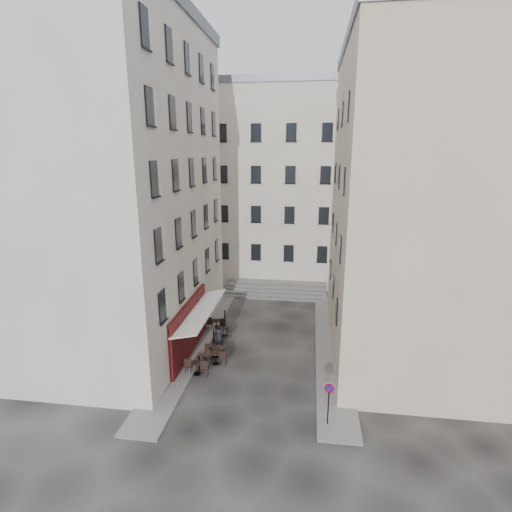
% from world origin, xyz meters
% --- Properties ---
extents(ground, '(90.00, 90.00, 0.00)m').
position_xyz_m(ground, '(0.00, 0.00, 0.00)').
color(ground, black).
rests_on(ground, ground).
extents(sidewalk_left, '(2.00, 22.00, 0.12)m').
position_xyz_m(sidewalk_left, '(-4.50, 4.00, 0.06)').
color(sidewalk_left, slate).
rests_on(sidewalk_left, ground).
extents(sidewalk_right, '(2.00, 18.00, 0.12)m').
position_xyz_m(sidewalk_right, '(4.50, 3.00, 0.06)').
color(sidewalk_right, slate).
rests_on(sidewalk_right, ground).
extents(building_left, '(12.20, 16.20, 20.60)m').
position_xyz_m(building_left, '(-10.50, 3.00, 10.31)').
color(building_left, '#BDB2A1').
rests_on(building_left, ground).
extents(building_right, '(12.20, 14.20, 18.60)m').
position_xyz_m(building_right, '(10.50, 3.50, 9.31)').
color(building_right, tan).
rests_on(building_right, ground).
extents(building_back, '(18.20, 10.20, 18.60)m').
position_xyz_m(building_back, '(-1.00, 19.00, 9.31)').
color(building_back, '#BDB2A1').
rests_on(building_back, ground).
extents(cafe_storefront, '(1.74, 7.30, 3.50)m').
position_xyz_m(cafe_storefront, '(-4.32, 1.00, 1.88)').
color(cafe_storefront, '#420E09').
rests_on(cafe_storefront, ground).
extents(stone_steps, '(9.00, 3.15, 0.80)m').
position_xyz_m(stone_steps, '(0.00, 12.57, 0.40)').
color(stone_steps, '#5A5855').
rests_on(stone_steps, ground).
extents(bollard_near, '(0.12, 0.12, 0.98)m').
position_xyz_m(bollard_near, '(-3.25, -1.00, 0.53)').
color(bollard_near, black).
rests_on(bollard_near, ground).
extents(bollard_mid, '(0.12, 0.12, 0.98)m').
position_xyz_m(bollard_mid, '(-3.25, 2.50, 0.53)').
color(bollard_mid, black).
rests_on(bollard_mid, ground).
extents(bollard_far, '(0.12, 0.12, 0.98)m').
position_xyz_m(bollard_far, '(-3.25, 6.00, 0.53)').
color(bollard_far, black).
rests_on(bollard_far, ground).
extents(no_parking_sign, '(0.51, 0.10, 2.25)m').
position_xyz_m(no_parking_sign, '(3.99, -4.82, 1.59)').
color(no_parking_sign, black).
rests_on(no_parking_sign, ground).
extents(bistro_table_a, '(1.40, 0.66, 0.98)m').
position_xyz_m(bistro_table_a, '(-3.28, -1.37, 0.50)').
color(bistro_table_a, black).
rests_on(bistro_table_a, ground).
extents(bistro_table_b, '(1.36, 0.64, 0.96)m').
position_xyz_m(bistro_table_b, '(-2.48, -0.07, 0.49)').
color(bistro_table_b, black).
rests_on(bistro_table_b, ground).
extents(bistro_table_c, '(1.28, 0.60, 0.90)m').
position_xyz_m(bistro_table_c, '(-2.71, 0.74, 0.46)').
color(bistro_table_c, black).
rests_on(bistro_table_c, ground).
extents(bistro_table_d, '(1.16, 0.54, 0.81)m').
position_xyz_m(bistro_table_d, '(-2.85, 3.69, 0.42)').
color(bistro_table_d, black).
rests_on(bistro_table_d, ground).
extents(bistro_table_e, '(1.40, 0.66, 0.99)m').
position_xyz_m(bistro_table_e, '(-3.54, 4.52, 0.50)').
color(bistro_table_e, black).
rests_on(bistro_table_e, ground).
extents(pedestrian, '(0.69, 0.57, 1.62)m').
position_xyz_m(pedestrian, '(-2.77, 2.01, 0.81)').
color(pedestrian, black).
rests_on(pedestrian, ground).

